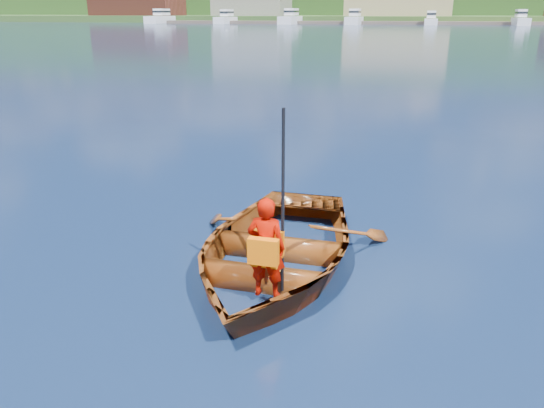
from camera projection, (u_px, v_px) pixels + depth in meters
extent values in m
plane|color=#12223B|center=(183.00, 281.00, 6.59)|extent=(600.00, 600.00, 0.00)
imported|color=#673014|center=(274.00, 249.00, 6.88)|extent=(2.85, 3.99, 0.83)
imported|color=#BA0D00|center=(266.00, 248.00, 5.88)|extent=(0.43, 0.28, 1.18)
cube|color=orange|center=(263.00, 252.00, 5.76)|extent=(0.34, 0.10, 0.30)
cube|color=orange|center=(269.00, 243.00, 5.98)|extent=(0.34, 0.08, 0.30)
cube|color=orange|center=(266.00, 262.00, 5.93)|extent=(0.30, 0.22, 0.05)
cylinder|color=black|center=(283.00, 205.00, 5.81)|extent=(0.04, 0.04, 2.13)
cube|color=#3A5B24|center=(416.00, 19.00, 178.62)|extent=(400.00, 80.00, 2.00)
cube|color=brown|center=(459.00, 23.00, 137.86)|extent=(159.90, 15.00, 0.80)
cube|color=maroon|center=(137.00, 0.00, 176.00)|extent=(28.00, 16.00, 10.00)
cube|color=white|center=(160.00, 20.00, 153.52)|extent=(3.69, 13.19, 2.21)
cube|color=white|center=(162.00, 12.00, 153.96)|extent=(2.59, 5.94, 1.80)
cube|color=black|center=(162.00, 12.00, 153.92)|extent=(2.66, 6.20, 0.50)
cube|color=white|center=(226.00, 21.00, 148.59)|extent=(3.22, 11.50, 2.02)
cube|color=white|center=(227.00, 13.00, 148.92)|extent=(2.25, 5.18, 1.80)
cube|color=black|center=(227.00, 12.00, 148.88)|extent=(2.32, 5.41, 0.50)
cube|color=white|center=(290.00, 21.00, 143.98)|extent=(3.84, 13.73, 2.25)
cube|color=white|center=(292.00, 12.00, 144.46)|extent=(2.69, 6.18, 1.80)
cube|color=black|center=(292.00, 11.00, 144.43)|extent=(2.77, 6.45, 0.50)
cube|color=white|center=(354.00, 21.00, 139.74)|extent=(3.59, 12.81, 2.14)
cube|color=white|center=(355.00, 12.00, 140.16)|extent=(2.51, 5.76, 1.80)
cube|color=black|center=(355.00, 12.00, 140.12)|extent=(2.58, 6.02, 0.50)
cube|color=white|center=(431.00, 22.00, 135.02)|extent=(3.15, 11.24, 1.65)
cube|color=white|center=(431.00, 14.00, 135.39)|extent=(2.20, 5.06, 1.80)
cube|color=black|center=(431.00, 14.00, 135.35)|extent=(2.27, 5.28, 0.50)
cube|color=white|center=(520.00, 22.00, 129.77)|extent=(3.06, 10.94, 1.96)
cube|color=white|center=(521.00, 13.00, 130.05)|extent=(2.14, 4.92, 1.80)
cube|color=black|center=(521.00, 13.00, 130.02)|extent=(2.21, 5.14, 0.50)
cylinder|color=#382314|center=(248.00, 8.00, 198.45)|extent=(0.80, 0.80, 2.50)
cylinder|color=#382314|center=(241.00, 1.00, 210.25)|extent=(0.80, 0.80, 2.85)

